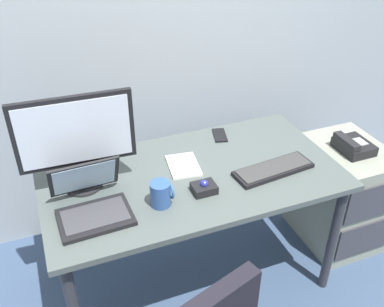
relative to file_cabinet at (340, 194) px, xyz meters
name	(u,v)px	position (x,y,z in m)	size (l,w,h in m)	color
ground_plane	(192,276)	(-0.98, 0.00, -0.33)	(8.00, 8.00, 0.00)	#374A67
back_wall	(142,0)	(-0.98, 0.74, 1.07)	(6.00, 0.10, 2.80)	#98A2A8
desk	(192,186)	(-0.98, 0.00, 0.33)	(1.47, 0.78, 0.74)	#48514F
file_cabinet	(340,194)	(0.00, 0.00, 0.00)	(0.42, 0.53, 0.66)	gray
desk_phone	(353,146)	(-0.01, -0.02, 0.36)	(0.17, 0.20, 0.09)	black
monitor_main	(76,137)	(-1.49, 0.10, 0.68)	(0.53, 0.18, 0.47)	#262628
keyboard	(273,169)	(-0.59, -0.12, 0.42)	(0.42, 0.18, 0.03)	black
laptop	(91,202)	(-1.48, -0.10, 0.46)	(0.32, 0.33, 0.22)	black
trackball_mouse	(205,187)	(-0.97, -0.15, 0.43)	(0.11, 0.09, 0.07)	black
coffee_mug	(161,194)	(-1.19, -0.16, 0.47)	(0.10, 0.09, 0.12)	#2D5091
paper_notepad	(183,166)	(-0.99, 0.08, 0.41)	(0.15, 0.21, 0.01)	white
cell_phone	(220,135)	(-0.70, 0.29, 0.41)	(0.07, 0.14, 0.01)	black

